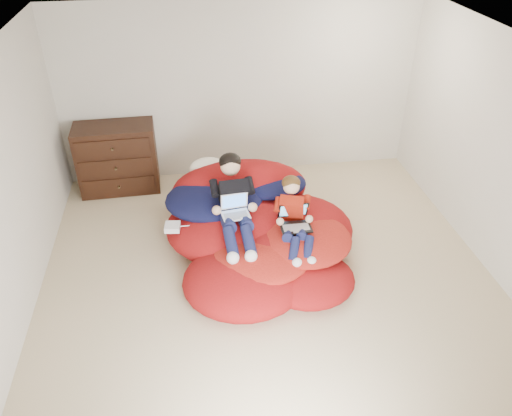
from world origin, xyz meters
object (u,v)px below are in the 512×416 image
Objects in this scene: laptop_black at (295,220)px; younger_boy at (294,214)px; beanbag_pile at (256,229)px; dresser at (118,158)px; older_boy at (234,199)px; laptop_white at (235,209)px.

younger_boy is at bearing 90.00° from laptop_black.
beanbag_pile is 0.59m from younger_boy.
laptop_black is at bearing -90.00° from younger_boy.
younger_boy is 0.06m from laptop_black.
beanbag_pile is at bearing -43.89° from dresser.
dresser is 0.89× the size of older_boy.
beanbag_pile is at bearing 147.13° from younger_boy.
laptop_black is at bearing -17.46° from laptop_white.
laptop_white is (0.00, -0.11, -0.06)m from older_boy.
younger_boy is 0.67m from laptop_white.
dresser is at bearing 130.12° from laptop_white.
laptop_white is at bearing -49.88° from dresser.
older_boy is 0.71m from younger_boy.
laptop_white reaches higher than laptop_black.
older_boy is 0.13m from laptop_white.
dresser is at bearing 137.44° from laptop_black.
beanbag_pile is 7.10× the size of laptop_black.
beanbag_pile is at bearing 17.72° from laptop_white.
younger_boy is (2.10, -1.90, 0.13)m from dresser.
beanbag_pile is at bearing 143.99° from laptop_black.
beanbag_pile is (1.71, -1.64, -0.22)m from dresser.
beanbag_pile is at bearing -7.22° from older_boy.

